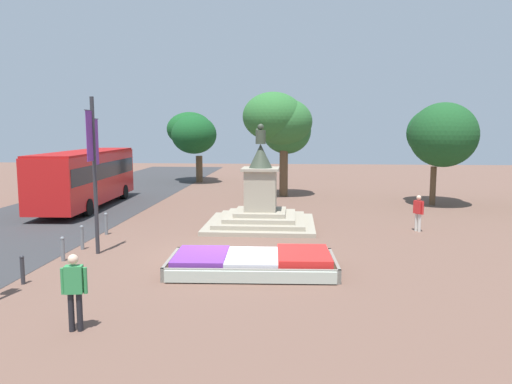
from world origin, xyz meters
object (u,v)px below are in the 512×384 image
Objects in this scene: pedestrian_with_handbag at (74,287)px; kerb_bollard_south at (22,269)px; banner_pole at (94,168)px; kerb_bollard_mid_b at (82,237)px; kerb_bollard_mid_a at (63,248)px; flower_planter at (254,263)px; city_bus at (86,175)px; statue_monument at (261,206)px; pedestrian_near_planter at (418,211)px; kerb_bollard_north at (106,223)px.

pedestrian_with_handbag is 4.35m from kerb_bollard_south.
pedestrian_with_handbag is at bearing -71.81° from banner_pole.
kerb_bollard_mid_b is at bearing 112.48° from pedestrian_with_handbag.
kerb_bollard_south is 2.53m from kerb_bollard_mid_a.
kerb_bollard_mid_b is at bearing 160.40° from flower_planter.
city_bus is at bearing 114.81° from banner_pole.
kerb_bollard_south is at bearing -102.17° from banner_pole.
statue_monument is 3.07× the size of pedestrian_near_planter.
kerb_bollard_mid_b reaches higher than kerb_bollard_south.
pedestrian_with_handbag is 6.42m from kerb_bollard_mid_a.
kerb_bollard_north is at bearing 91.94° from kerb_bollard_mid_b.
statue_monument is at bearing 46.47° from kerb_bollard_mid_a.
kerb_bollard_mid_b is at bearing -67.90° from city_bus.
city_bus reaches higher than flower_planter.
kerb_bollard_south is at bearing -124.45° from statue_monument.
kerb_bollard_north is at bearing 143.43° from flower_planter.
kerb_bollard_north is (-0.09, 2.60, 0.02)m from kerb_bollard_mid_b.
kerb_bollard_south is at bearing -89.56° from kerb_bollard_mid_b.
pedestrian_with_handbag reaches higher than kerb_bollard_mid_b.
kerb_bollard_north is at bearing -172.84° from pedestrian_near_planter.
banner_pole is 4.17m from kerb_bollard_north.
pedestrian_with_handbag is at bearing -131.42° from pedestrian_near_planter.
pedestrian_near_planter is (10.18, 11.53, -0.10)m from pedestrian_with_handbag.
kerb_bollard_south is at bearing -88.99° from kerb_bollard_north.
banner_pole is 13.46m from pedestrian_near_planter.
city_bus is 14.42m from kerb_bollard_south.
statue_monument reaches higher than kerb_bollard_north.
banner_pole is at bearing -65.19° from city_bus.
flower_planter is at bearing -48.85° from city_bus.
flower_planter is 6.58m from kerb_bollard_mid_a.
banner_pole reaches higher than kerb_bollard_north.
kerb_bollard_mid_a is 0.92× the size of kerb_bollard_mid_b.
banner_pole is 0.53× the size of city_bus.
kerb_bollard_mid_a is at bearing -88.44° from kerb_bollard_north.
banner_pole is 3.18× the size of pedestrian_with_handbag.
kerb_bollard_mid_b is at bearing -88.06° from kerb_bollard_north.
banner_pole is 2.77m from kerb_bollard_mid_b.
pedestrian_with_handbag is at bearing -67.74° from city_bus.
statue_monument reaches higher than flower_planter.
statue_monument is 0.88× the size of banner_pole.
banner_pole reaches higher than kerb_bollard_mid_b.
pedestrian_near_planter is 13.86m from kerb_bollard_mid_b.
city_bus is 17.96m from pedestrian_near_planter.
statue_monument is at bearing 45.26° from banner_pole.
pedestrian_near_planter reaches higher than kerb_bollard_mid_b.
city_bus is 6.57× the size of pedestrian_near_planter.
flower_planter is 0.96× the size of banner_pole.
statue_monument is at bearing 38.34° from kerb_bollard_mid_b.
city_bus is (-4.73, 10.22, -1.24)m from banner_pole.
kerb_bollard_mid_a is 1.62m from kerb_bollard_mid_b.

